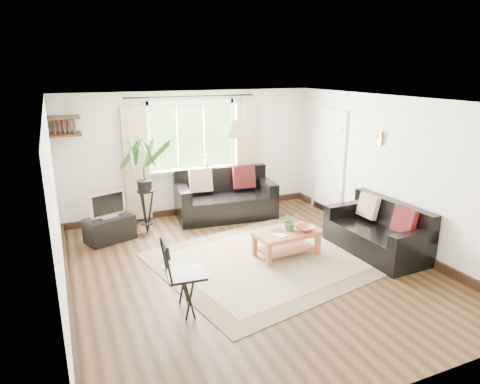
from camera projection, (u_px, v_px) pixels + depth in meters
name	position (u px, v px, depth m)	size (l,w,h in m)	color
floor	(251.00, 268.00, 6.25)	(5.50, 5.50, 0.00)	black
ceiling	(252.00, 101.00, 5.57)	(5.50, 5.50, 0.00)	white
wall_back	(192.00, 154.00, 8.33)	(5.00, 0.02, 2.40)	white
wall_front	(394.00, 274.00, 3.49)	(5.00, 0.02, 2.40)	white
wall_left	(56.00, 213.00, 4.95)	(0.02, 5.50, 2.40)	white
wall_right	(392.00, 172.00, 6.87)	(0.02, 5.50, 2.40)	white
rug	(269.00, 259.00, 6.50)	(3.17, 2.72, 0.02)	beige
window	(192.00, 136.00, 8.19)	(2.50, 0.16, 2.16)	white
door	(329.00, 163.00, 8.41)	(0.06, 0.96, 2.06)	silver
corner_shelf	(64.00, 126.00, 7.05)	(0.50, 0.50, 0.34)	black
pendant_lamp	(240.00, 124.00, 6.02)	(0.36, 0.36, 0.54)	beige
wall_sconce	(379.00, 136.00, 6.95)	(0.12, 0.12, 0.28)	beige
sofa_back	(225.00, 195.00, 8.26)	(1.87, 0.93, 0.88)	black
sofa_right	(376.00, 229.00, 6.68)	(0.82, 1.64, 0.77)	black
coffee_table	(286.00, 244.00, 6.59)	(0.98, 0.53, 0.40)	brown
table_plant	(290.00, 221.00, 6.57)	(0.27, 0.23, 0.30)	#326B2A
bowl	(305.00, 228.00, 6.58)	(0.29, 0.29, 0.07)	#A35C38
book_a	(276.00, 236.00, 6.35)	(0.16, 0.22, 0.02)	white
book_b	(272.00, 231.00, 6.54)	(0.16, 0.22, 0.02)	brown
tv_stand	(110.00, 229.00, 7.18)	(0.77, 0.44, 0.42)	black
tv	(108.00, 204.00, 7.06)	(0.59, 0.20, 0.46)	#A5A5AA
palm_stand	(145.00, 187.00, 7.33)	(0.66, 0.66, 1.69)	black
folding_chair	(186.00, 275.00, 5.03)	(0.48, 0.48, 0.94)	black
sill_plant	(206.00, 161.00, 8.36)	(0.14, 0.10, 0.27)	#2D6023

